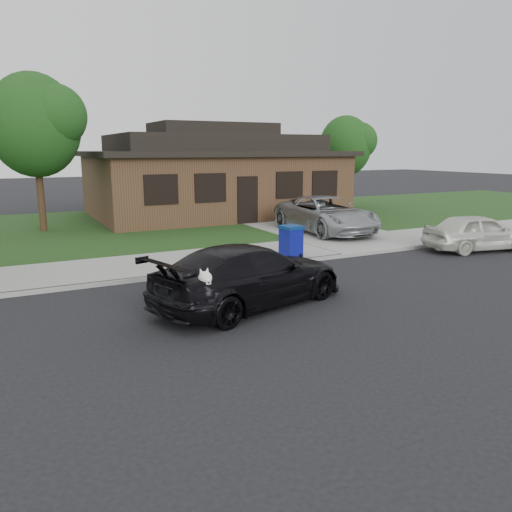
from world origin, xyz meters
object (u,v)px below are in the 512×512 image
sedan (250,275)px  minivan (326,214)px  white_compact (478,232)px  recycling_bin (291,241)px

sedan → minivan: 9.91m
white_compact → recycling_bin: bearing=88.8°
white_compact → sedan: bearing=113.1°
sedan → recycling_bin: (3.19, 3.53, -0.07)m
sedan → minivan: (6.95, 7.06, 0.17)m
white_compact → recycling_bin: (-6.65, 1.50, -0.01)m
minivan → recycling_bin: bearing=-134.7°
white_compact → minivan: bearing=41.3°
recycling_bin → white_compact: bearing=-20.7°
minivan → white_compact: size_ratio=1.39×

